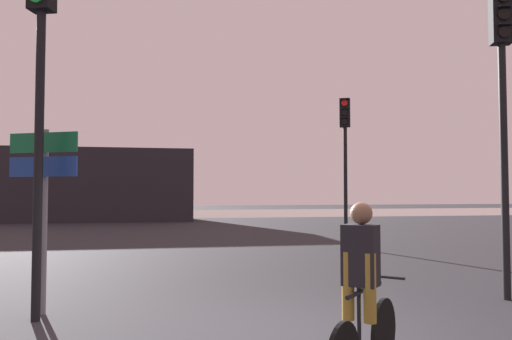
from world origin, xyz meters
TOP-DOWN VIEW (x-y plane):
  - ground_plane at (0.00, 0.00)m, footprint 120.00×120.00m
  - water_strip at (0.00, 35.38)m, footprint 80.00×16.00m
  - distant_building at (-6.22, 25.38)m, footprint 13.09×4.00m
  - traffic_light_near_left at (-3.18, 1.36)m, footprint 0.38×0.40m
  - traffic_light_far_right at (4.11, 9.01)m, footprint 0.39×0.41m
  - traffic_light_near_right at (3.87, 1.35)m, footprint 0.38×0.40m
  - direction_sign_post at (-3.18, 1.70)m, footprint 1.00×0.51m
  - cyclist at (0.21, -1.53)m, footprint 1.19×1.28m

SIDE VIEW (x-z plane):
  - ground_plane at x=0.00m, z-range 0.00..0.00m
  - water_strip at x=0.00m, z-range 0.00..0.01m
  - cyclist at x=0.21m, z-range 0.01..1.63m
  - direction_sign_post at x=-3.18m, z-range 0.49..3.09m
  - distant_building at x=-6.22m, z-range 0.00..4.27m
  - traffic_light_far_right at x=4.11m, z-range 0.90..5.56m
  - traffic_light_near_right at x=3.87m, z-range 0.94..5.97m
  - traffic_light_near_left at x=-3.18m, z-range 0.95..6.03m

